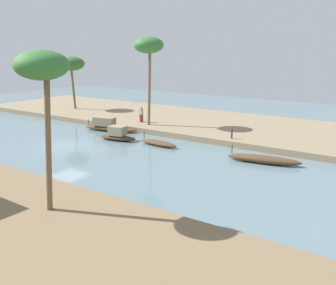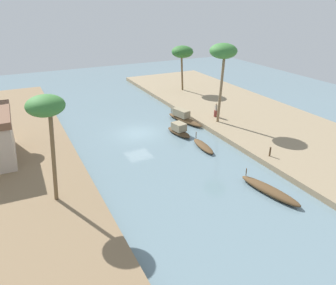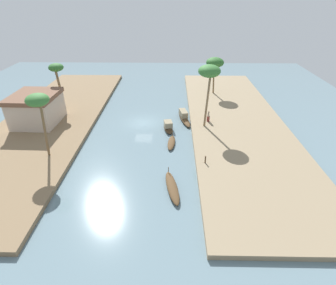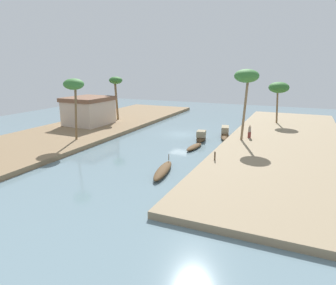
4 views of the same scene
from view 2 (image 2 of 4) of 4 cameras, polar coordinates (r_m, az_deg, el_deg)
river_water at (r=34.13m, az=-5.20°, el=1.59°), size 70.86×70.86×0.00m
riverbank_left at (r=40.30m, az=12.53°, el=5.03°), size 44.55×12.84×0.50m
sampan_near_left_bank at (r=37.09m, az=2.65°, el=4.33°), size 5.45×2.08×1.30m
sampan_with_tall_canopy at (r=33.54m, az=1.88°, el=2.13°), size 3.51×1.63×1.22m
sampan_midstream at (r=24.84m, az=16.97°, el=-7.84°), size 5.10×1.88×1.08m
sampan_foreground at (r=30.75m, az=6.06°, el=-0.62°), size 3.61×1.16×1.02m
person_on_near_bank at (r=37.41m, az=8.17°, el=5.28°), size 0.46×0.46×1.54m
mooring_post at (r=29.20m, az=17.06°, el=-1.50°), size 0.14×0.14×0.81m
palm_tree_left_near at (r=34.44m, az=9.43°, el=14.91°), size 2.75×2.75×8.13m
palm_tree_left_far at (r=47.13m, az=2.48°, el=15.17°), size 2.97×2.97×6.14m
palm_tree_right_short at (r=21.09m, az=-20.17°, el=5.45°), size 2.31×2.31×7.09m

